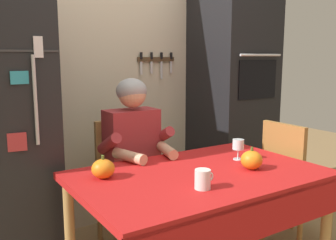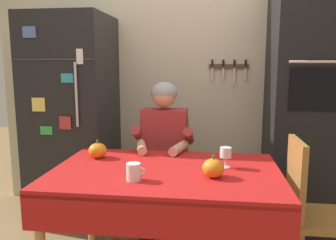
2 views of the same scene
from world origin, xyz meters
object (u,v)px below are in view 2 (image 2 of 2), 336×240
at_px(refrigerator, 73,119).
at_px(wall_oven, 306,105).
at_px(chair_right_side, 311,206).
at_px(pumpkin_medium, 98,150).
at_px(pumpkin_large, 213,168).
at_px(seated_person, 163,147).
at_px(coffee_mug, 134,172).
at_px(chair_behind_person, 166,167).
at_px(wine_glass, 226,153).
at_px(dining_table, 165,184).

xyz_separation_m(refrigerator, wall_oven, (2.00, 0.04, 0.15)).
relative_size(refrigerator, chair_right_side, 1.94).
height_order(refrigerator, pumpkin_medium, refrigerator).
distance_m(wall_oven, pumpkin_large, 1.29).
xyz_separation_m(seated_person, pumpkin_large, (0.39, -0.69, 0.06)).
distance_m(wall_oven, pumpkin_medium, 1.72).
xyz_separation_m(wall_oven, coffee_mug, (-1.20, -1.12, -0.26)).
xyz_separation_m(chair_behind_person, coffee_mug, (-0.05, -0.99, 0.28)).
relative_size(wall_oven, pumpkin_large, 15.84).
distance_m(refrigerator, wine_glass, 1.53).
bearing_deg(wall_oven, pumpkin_medium, -155.68).
relative_size(coffee_mug, pumpkin_medium, 0.84).
height_order(dining_table, chair_right_side, chair_right_side).
height_order(refrigerator, pumpkin_large, refrigerator).
xyz_separation_m(chair_right_side, wine_glass, (-0.53, -0.00, 0.32)).
relative_size(wall_oven, wine_glass, 15.94).
bearing_deg(pumpkin_medium, seated_person, 43.38).
xyz_separation_m(pumpkin_large, pumpkin_medium, (-0.79, 0.31, -0.00)).
relative_size(wall_oven, chair_behind_person, 2.26).
bearing_deg(refrigerator, dining_table, -42.91).
distance_m(seated_person, coffee_mug, 0.81).
xyz_separation_m(chair_behind_person, chair_right_side, (1.00, -0.68, 0.00)).
distance_m(coffee_mug, pumpkin_medium, 0.55).
height_order(chair_behind_person, coffee_mug, chair_behind_person).
bearing_deg(wine_glass, seated_person, 132.98).
distance_m(chair_right_side, pumpkin_medium, 1.43).
height_order(coffee_mug, pumpkin_medium, pumpkin_medium).
bearing_deg(seated_person, wall_oven, 15.54).
bearing_deg(chair_behind_person, seated_person, -90.00).
distance_m(refrigerator, pumpkin_large, 1.58).
bearing_deg(chair_behind_person, coffee_mug, -93.04).
distance_m(dining_table, coffee_mug, 0.28).
bearing_deg(coffee_mug, seated_person, 86.24).
relative_size(pumpkin_large, pumpkin_medium, 1.04).
xyz_separation_m(dining_table, pumpkin_medium, (-0.50, 0.22, 0.14)).
distance_m(chair_behind_person, coffee_mug, 1.03).
relative_size(chair_right_side, pumpkin_medium, 7.29).
height_order(chair_right_side, coffee_mug, chair_right_side).
xyz_separation_m(dining_table, coffee_mug, (-0.15, -0.20, 0.13)).
xyz_separation_m(wall_oven, wine_glass, (-0.68, -0.82, -0.22)).
relative_size(refrigerator, pumpkin_medium, 14.11).
bearing_deg(wall_oven, dining_table, -138.69).
height_order(coffee_mug, pumpkin_large, pumpkin_large).
bearing_deg(chair_right_side, wall_oven, 79.61).
xyz_separation_m(coffee_mug, pumpkin_large, (0.44, 0.11, 0.01)).
distance_m(chair_behind_person, pumpkin_medium, 0.75).
relative_size(chair_right_side, coffee_mug, 8.65).
relative_size(dining_table, pumpkin_medium, 10.98).
xyz_separation_m(coffee_mug, wine_glass, (0.52, 0.30, 0.04)).
bearing_deg(chair_behind_person, wall_oven, 6.47).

